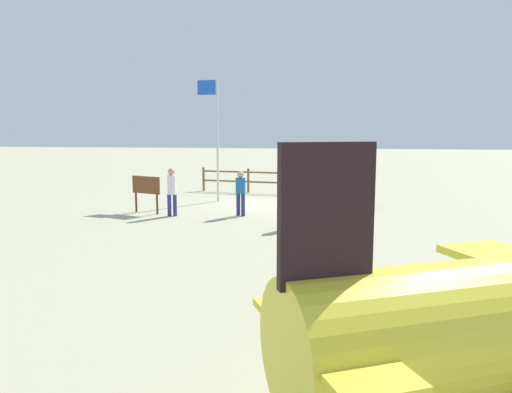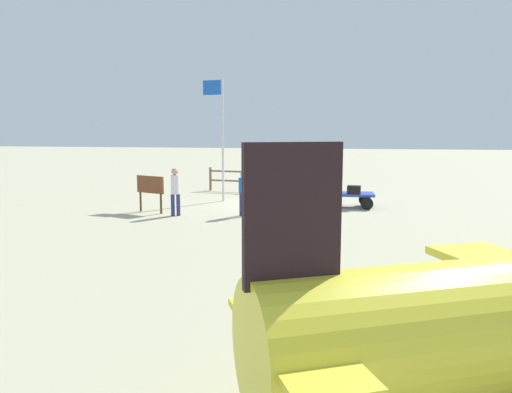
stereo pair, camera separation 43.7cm
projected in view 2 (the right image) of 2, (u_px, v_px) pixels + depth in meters
name	position (u px, v px, depth m)	size (l,w,h in m)	color
ground_plane	(276.00, 205.00, 20.19)	(120.00, 120.00, 0.00)	#B1AB8B
luggage_cart	(347.00, 196.00, 19.67)	(2.12, 1.31, 0.58)	#2D44B2
suitcase_navy	(330.00, 190.00, 19.48)	(0.68, 0.49, 0.29)	#1F2250
suitcase_grey	(354.00, 190.00, 19.25)	(0.54, 0.40, 0.33)	black
suitcase_tan	(298.00, 199.00, 20.80)	(0.65, 0.47, 0.35)	maroon
worker_lead	(301.00, 198.00, 15.50)	(0.43, 0.43, 1.63)	navy
worker_trailing	(175.00, 188.00, 17.66)	(0.35, 0.35, 1.73)	navy
worker_supervisor	(244.00, 190.00, 17.61)	(0.45, 0.45, 1.62)	navy
flagpole	(220.00, 129.00, 21.01)	(0.92, 0.15, 5.28)	silver
signboard	(150.00, 187.00, 18.33)	(1.22, 0.51, 1.38)	#4C3319
wooden_fence	(255.00, 179.00, 24.23)	(4.87, 0.86, 1.19)	brown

